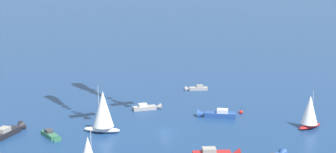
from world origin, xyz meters
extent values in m
plane|color=navy|center=(0.00, 0.00, 0.00)|extent=(2000.00, 2000.00, 0.00)
cube|color=black|center=(5.55, -38.45, 0.68)|extent=(8.89, 4.97, 1.36)
cone|color=black|center=(0.57, -37.00, 0.68)|extent=(2.84, 3.21, 2.71)
cube|color=gray|center=(6.16, -38.63, 1.86)|extent=(3.45, 2.91, 1.02)
cube|color=#23478C|center=(-12.94, 14.16, 0.67)|extent=(3.63, 8.64, 1.34)
cone|color=#23478C|center=(-13.53, 9.06, 0.67)|extent=(2.91, 2.44, 2.68)
cube|color=silver|center=(-12.87, 14.79, 1.84)|extent=(2.47, 3.16, 1.01)
ellipsoid|color=#B21E1E|center=(-4.85, 36.50, 0.53)|extent=(6.31, 7.30, 1.06)
cylinder|color=#B2B2B7|center=(-5.20, 36.95, 5.42)|extent=(0.14, 0.14, 8.72)
cone|color=white|center=(-4.62, 36.20, 4.98)|extent=(5.85, 5.85, 7.41)
cube|color=gray|center=(16.75, 10.28, 1.80)|extent=(2.45, 3.11, 0.98)
ellipsoid|color=white|center=(1.18, -15.79, 0.64)|extent=(3.66, 9.44, 1.29)
cylinder|color=#B2B2B7|center=(1.09, -16.47, 6.58)|extent=(0.14, 0.14, 10.58)
cone|color=white|center=(1.23, -15.33, 6.05)|extent=(5.63, 5.63, 8.99)
cylinder|color=#B2B2B7|center=(24.76, -13.25, 4.60)|extent=(0.14, 0.14, 7.41)
cone|color=white|center=(25.40, -13.75, 4.23)|extent=(4.97, 4.97, 6.30)
cube|color=#33704C|center=(5.29, -27.71, 0.49)|extent=(5.90, 5.46, 0.98)
cone|color=#33704C|center=(8.12, -25.28, 0.49)|extent=(2.46, 2.50, 1.95)
cube|color=#38383D|center=(4.94, -28.01, 1.34)|extent=(2.64, 2.58, 0.73)
cube|color=#9E9993|center=(-43.89, 8.43, 0.49)|extent=(2.66, 6.34, 0.99)
cone|color=#9E9993|center=(-43.46, 4.69, 0.49)|extent=(2.14, 1.79, 1.97)
cube|color=gray|center=(-43.94, 8.89, 1.35)|extent=(1.81, 2.32, 0.74)
cube|color=#9E9993|center=(-19.08, -7.28, 0.54)|extent=(4.36, 7.01, 1.07)
cone|color=#9E9993|center=(-20.53, -3.45, 0.54)|extent=(2.61, 2.36, 2.14)
cube|color=silver|center=(-18.91, -7.75, 1.47)|extent=(2.43, 2.79, 0.80)
sphere|color=red|center=(-16.97, 20.26, 0.39)|extent=(1.10, 1.10, 1.10)
cylinder|color=black|center=(-16.97, 20.26, 1.44)|extent=(0.08, 0.08, 1.00)
camera|label=1|loc=(112.13, 6.85, 38.44)|focal=50.67mm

